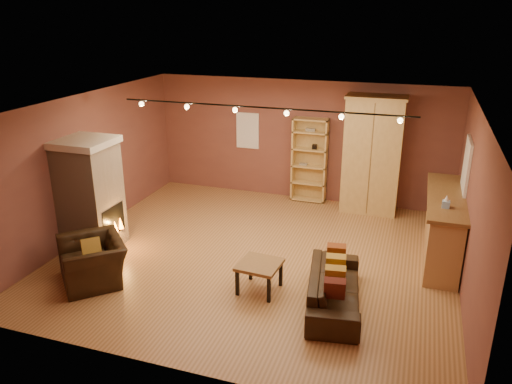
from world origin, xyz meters
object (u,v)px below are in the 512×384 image
(bookcase, at_px, (310,159))
(loveseat, at_px, (335,282))
(armoire, at_px, (372,155))
(coffee_table, at_px, (259,267))
(fireplace, at_px, (91,195))
(bar_counter, at_px, (443,226))
(armchair, at_px, (92,254))

(bookcase, height_order, loveseat, bookcase)
(armoire, relative_size, coffee_table, 3.76)
(fireplace, distance_m, bar_counter, 6.46)
(loveseat, bearing_deg, bar_counter, -44.36)
(fireplace, relative_size, loveseat, 1.06)
(fireplace, xyz_separation_m, bookcase, (3.30, 3.74, -0.05))
(bookcase, bearing_deg, bar_counter, -35.88)
(loveseat, bearing_deg, coffee_table, 79.42)
(bookcase, bearing_deg, armoire, -8.95)
(coffee_table, bearing_deg, armoire, 72.48)
(armoire, relative_size, armchair, 1.98)
(armoire, distance_m, armchair, 6.16)
(bookcase, distance_m, armoire, 1.48)
(bar_counter, height_order, armchair, bar_counter)
(bookcase, xyz_separation_m, bar_counter, (2.94, -2.12, -0.39))
(fireplace, distance_m, armchair, 1.45)
(bar_counter, xyz_separation_m, loveseat, (-1.57, -2.18, -0.22))
(armoire, xyz_separation_m, loveseat, (-0.06, -4.08, -0.91))
(fireplace, height_order, armchair, fireplace)
(armchair, bearing_deg, coffee_table, 57.61)
(bookcase, relative_size, armchair, 1.51)
(armoire, bearing_deg, fireplace, -143.36)
(coffee_table, bearing_deg, armchair, -167.81)
(armoire, distance_m, bar_counter, 2.52)
(fireplace, bearing_deg, coffee_table, -8.45)
(bookcase, height_order, armoire, armoire)
(bookcase, distance_m, armchair, 5.50)
(fireplace, relative_size, armoire, 0.82)
(armchair, bearing_deg, bar_counter, 71.75)
(bookcase, height_order, armchair, bookcase)
(bookcase, xyz_separation_m, armoire, (1.43, -0.23, 0.30))
(fireplace, relative_size, armchair, 1.62)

